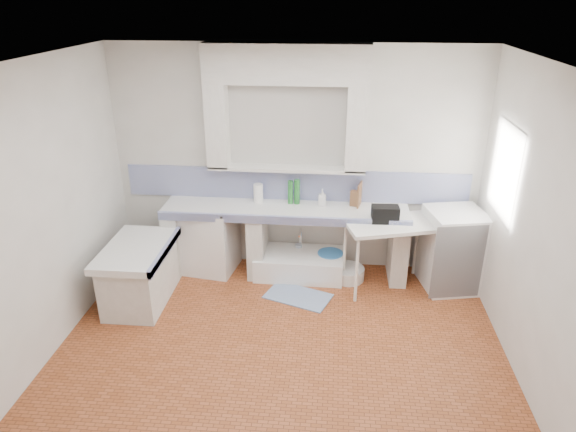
# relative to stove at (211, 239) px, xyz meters

# --- Properties ---
(floor) EXTENTS (4.50, 4.50, 0.00)m
(floor) POSITION_rel_stove_xyz_m (1.06, -1.72, -0.43)
(floor) COLOR #994C28
(floor) RESTS_ON ground
(ceiling) EXTENTS (4.50, 4.50, 0.00)m
(ceiling) POSITION_rel_stove_xyz_m (1.06, -1.72, 2.37)
(ceiling) COLOR silver
(ceiling) RESTS_ON ground
(wall_back) EXTENTS (4.50, 0.00, 4.50)m
(wall_back) POSITION_rel_stove_xyz_m (1.06, 0.28, 0.97)
(wall_back) COLOR silver
(wall_back) RESTS_ON ground
(wall_front) EXTENTS (4.50, 0.00, 4.50)m
(wall_front) POSITION_rel_stove_xyz_m (1.06, -3.72, 0.97)
(wall_front) COLOR silver
(wall_front) RESTS_ON ground
(wall_left) EXTENTS (0.00, 4.50, 4.50)m
(wall_left) POSITION_rel_stove_xyz_m (-1.19, -1.72, 0.97)
(wall_left) COLOR silver
(wall_left) RESTS_ON ground
(wall_right) EXTENTS (0.00, 4.50, 4.50)m
(wall_right) POSITION_rel_stove_xyz_m (3.31, -1.72, 0.97)
(wall_right) COLOR silver
(wall_right) RESTS_ON ground
(alcove_mass) EXTENTS (1.90, 0.25, 0.45)m
(alcove_mass) POSITION_rel_stove_xyz_m (0.96, 0.16, 2.15)
(alcove_mass) COLOR silver
(alcove_mass) RESTS_ON ground
(window_frame) EXTENTS (0.35, 0.86, 1.06)m
(window_frame) POSITION_rel_stove_xyz_m (3.48, -0.52, 1.17)
(window_frame) COLOR #3A2412
(window_frame) RESTS_ON ground
(lace_valance) EXTENTS (0.01, 0.84, 0.24)m
(lace_valance) POSITION_rel_stove_xyz_m (3.34, -0.52, 1.55)
(lace_valance) COLOR white
(lace_valance) RESTS_ON ground
(counter_slab) EXTENTS (3.00, 0.60, 0.08)m
(counter_slab) POSITION_rel_stove_xyz_m (0.96, -0.02, 0.43)
(counter_slab) COLOR white
(counter_slab) RESTS_ON ground
(counter_lip) EXTENTS (3.00, 0.04, 0.10)m
(counter_lip) POSITION_rel_stove_xyz_m (0.96, -0.30, 0.43)
(counter_lip) COLOR navy
(counter_lip) RESTS_ON ground
(counter_pier_left) EXTENTS (0.20, 0.55, 0.82)m
(counter_pier_left) POSITION_rel_stove_xyz_m (-0.44, -0.02, -0.02)
(counter_pier_left) COLOR silver
(counter_pier_left) RESTS_ON ground
(counter_pier_mid) EXTENTS (0.20, 0.55, 0.82)m
(counter_pier_mid) POSITION_rel_stove_xyz_m (0.61, -0.02, -0.02)
(counter_pier_mid) COLOR silver
(counter_pier_mid) RESTS_ON ground
(counter_pier_right) EXTENTS (0.20, 0.55, 0.82)m
(counter_pier_right) POSITION_rel_stove_xyz_m (2.36, -0.02, -0.02)
(counter_pier_right) COLOR silver
(counter_pier_right) RESTS_ON ground
(peninsula_top) EXTENTS (0.70, 1.10, 0.08)m
(peninsula_top) POSITION_rel_stove_xyz_m (-0.64, -0.82, 0.23)
(peninsula_top) COLOR white
(peninsula_top) RESTS_ON ground
(peninsula_base) EXTENTS (0.60, 1.00, 0.62)m
(peninsula_base) POSITION_rel_stove_xyz_m (-0.64, -0.82, -0.12)
(peninsula_base) COLOR silver
(peninsula_base) RESTS_ON ground
(peninsula_lip) EXTENTS (0.04, 1.10, 0.10)m
(peninsula_lip) POSITION_rel_stove_xyz_m (-0.31, -0.82, 0.23)
(peninsula_lip) COLOR navy
(peninsula_lip) RESTS_ON ground
(backsplash) EXTENTS (4.27, 0.03, 0.40)m
(backsplash) POSITION_rel_stove_xyz_m (1.06, 0.27, 0.67)
(backsplash) COLOR navy
(backsplash) RESTS_ON ground
(stove) EXTENTS (0.69, 0.67, 0.85)m
(stove) POSITION_rel_stove_xyz_m (0.00, 0.00, 0.00)
(stove) COLOR white
(stove) RESTS_ON ground
(sink) EXTENTS (1.11, 0.62, 0.26)m
(sink) POSITION_rel_stove_xyz_m (1.14, -0.05, -0.30)
(sink) COLOR white
(sink) RESTS_ON ground
(side_table) EXTENTS (1.15, 0.84, 0.05)m
(side_table) POSITION_rel_stove_xyz_m (2.21, -0.25, 0.00)
(side_table) COLOR white
(side_table) RESTS_ON ground
(fridge) EXTENTS (0.75, 0.75, 0.98)m
(fridge) POSITION_rel_stove_xyz_m (2.98, -0.15, 0.06)
(fridge) COLOR white
(fridge) RESTS_ON ground
(bucket_red) EXTENTS (0.37, 0.37, 0.28)m
(bucket_red) POSITION_rel_stove_xyz_m (0.84, -0.00, -0.29)
(bucket_red) COLOR red
(bucket_red) RESTS_ON ground
(bucket_orange) EXTENTS (0.32, 0.32, 0.23)m
(bucket_orange) POSITION_rel_stove_xyz_m (1.22, -0.21, -0.31)
(bucket_orange) COLOR red
(bucket_orange) RESTS_ON ground
(bucket_blue) EXTENTS (0.37, 0.37, 0.30)m
(bucket_blue) POSITION_rel_stove_xyz_m (1.53, -0.01, -0.28)
(bucket_blue) COLOR #327CC9
(bucket_blue) RESTS_ON ground
(basin_white) EXTENTS (0.49, 0.49, 0.16)m
(basin_white) POSITION_rel_stove_xyz_m (1.76, -0.12, -0.35)
(basin_white) COLOR white
(basin_white) RESTS_ON ground
(water_bottle_a) EXTENTS (0.11, 0.11, 0.33)m
(water_bottle_a) POSITION_rel_stove_xyz_m (1.12, 0.13, -0.26)
(water_bottle_a) COLOR silver
(water_bottle_a) RESTS_ON ground
(water_bottle_b) EXTENTS (0.09, 0.09, 0.28)m
(water_bottle_b) POSITION_rel_stove_xyz_m (1.29, 0.13, -0.29)
(water_bottle_b) COLOR silver
(water_bottle_b) RESTS_ON ground
(black_bag) EXTENTS (0.32, 0.19, 0.19)m
(black_bag) POSITION_rel_stove_xyz_m (2.14, -0.23, 0.53)
(black_bag) COLOR black
(black_bag) RESTS_ON side_table
(green_bottle_a) EXTENTS (0.08, 0.08, 0.29)m
(green_bottle_a) POSITION_rel_stove_xyz_m (1.01, 0.13, 0.62)
(green_bottle_a) COLOR #23742C
(green_bottle_a) RESTS_ON counter_slab
(green_bottle_b) EXTENTS (0.08, 0.08, 0.31)m
(green_bottle_b) POSITION_rel_stove_xyz_m (1.09, 0.13, 0.63)
(green_bottle_b) COLOR #23742C
(green_bottle_b) RESTS_ON counter_slab
(knife_block) EXTENTS (0.11, 0.09, 0.19)m
(knife_block) POSITION_rel_stove_xyz_m (1.79, 0.13, 0.57)
(knife_block) COLOR brown
(knife_block) RESTS_ON counter_slab
(cutting_board) EXTENTS (0.07, 0.21, 0.29)m
(cutting_board) POSITION_rel_stove_xyz_m (1.86, 0.13, 0.62)
(cutting_board) COLOR brown
(cutting_board) RESTS_ON counter_slab
(paper_towel) EXTENTS (0.13, 0.13, 0.24)m
(paper_towel) POSITION_rel_stove_xyz_m (0.61, 0.13, 0.59)
(paper_towel) COLOR white
(paper_towel) RESTS_ON counter_slab
(soap_bottle) EXTENTS (0.09, 0.09, 0.20)m
(soap_bottle) POSITION_rel_stove_xyz_m (1.40, 0.11, 0.57)
(soap_bottle) COLOR white
(soap_bottle) RESTS_ON counter_slab
(rug) EXTENTS (0.85, 0.66, 0.01)m
(rug) POSITION_rel_stove_xyz_m (1.16, -0.58, -0.42)
(rug) COLOR #27508D
(rug) RESTS_ON ground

